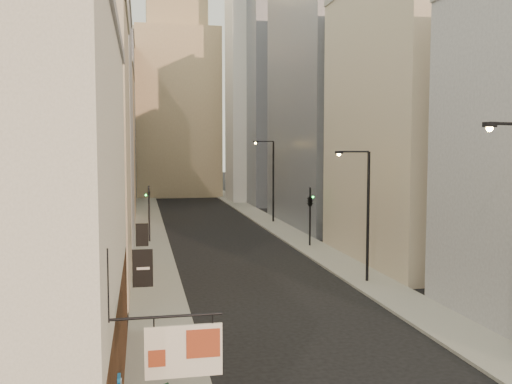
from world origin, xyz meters
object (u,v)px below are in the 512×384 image
at_px(clock_tower, 177,93).
at_px(traffic_light_left, 149,202).
at_px(streetlamp_mid, 365,208).
at_px(streetlamp_far, 271,176).
at_px(traffic_light_right, 310,200).
at_px(white_tower, 255,80).

xyz_separation_m(clock_tower, traffic_light_left, (-5.66, -50.44, -14.04)).
xyz_separation_m(streetlamp_mid, traffic_light_left, (-12.70, 17.54, -1.05)).
xyz_separation_m(streetlamp_mid, streetlamp_far, (0.73, 28.54, 0.52)).
relative_size(clock_tower, streetlamp_mid, 5.52).
height_order(clock_tower, traffic_light_right, clock_tower).
height_order(white_tower, traffic_light_right, white_tower).
relative_size(white_tower, traffic_light_left, 8.30).
xyz_separation_m(streetlamp_far, traffic_light_right, (-0.30, -15.74, -1.21)).
xyz_separation_m(white_tower, traffic_light_right, (-3.53, -41.18, -14.66)).
bearing_deg(clock_tower, traffic_light_right, -82.29).
relative_size(clock_tower, traffic_light_right, 8.98).
relative_size(streetlamp_mid, streetlamp_far, 0.90).
relative_size(clock_tower, white_tower, 1.08).
relative_size(streetlamp_mid, traffic_light_right, 1.63).
height_order(white_tower, streetlamp_mid, white_tower).
distance_m(traffic_light_left, traffic_light_right, 13.96).
distance_m(white_tower, streetlamp_far, 28.95).
bearing_deg(streetlamp_mid, streetlamp_far, 108.16).
bearing_deg(traffic_light_left, traffic_light_right, 137.12).
distance_m(streetlamp_far, traffic_light_right, 15.79).
bearing_deg(traffic_light_right, clock_tower, -61.51).
distance_m(clock_tower, traffic_light_left, 52.67).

